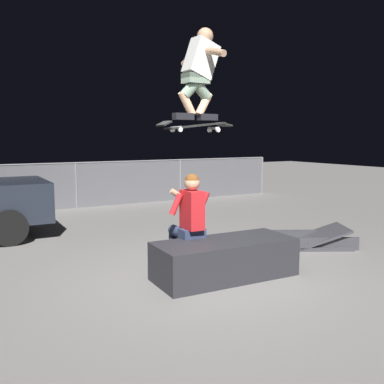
{
  "coord_description": "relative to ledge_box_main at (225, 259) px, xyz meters",
  "views": [
    {
      "loc": [
        -2.83,
        -4.43,
        1.78
      ],
      "look_at": [
        -0.11,
        0.28,
        1.09
      ],
      "focal_mm": 39.94,
      "sensor_mm": 36.0,
      "label": 1
    }
  ],
  "objects": [
    {
      "name": "ground_plane",
      "position": [
        -0.18,
        0.06,
        -0.24
      ],
      "size": [
        40.0,
        40.0,
        0.0
      ],
      "primitive_type": "plane",
      "color": "slate"
    },
    {
      "name": "ledge_box_main",
      "position": [
        0.0,
        0.0,
        0.0
      ],
      "size": [
        1.84,
        0.82,
        0.49
      ],
      "primitive_type": "cube",
      "rotation": [
        0.0,
        0.0,
        -0.04
      ],
      "color": "#28282D",
      "rests_on": "ground"
    },
    {
      "name": "person_sitting_on_ledge",
      "position": [
        -0.29,
        0.44,
        0.49
      ],
      "size": [
        0.59,
        0.76,
        1.32
      ],
      "color": "#2D3856",
      "rests_on": "ground"
    },
    {
      "name": "skateboard",
      "position": [
        -0.29,
        0.24,
        1.68
      ],
      "size": [
        1.03,
        0.26,
        0.13
      ],
      "color": "black"
    },
    {
      "name": "skater_airborne",
      "position": [
        -0.24,
        0.24,
        2.37
      ],
      "size": [
        0.62,
        0.89,
        1.12
      ],
      "color": "black"
    },
    {
      "name": "kicker_ramp",
      "position": [
        2.11,
        0.61,
        -0.17
      ],
      "size": [
        1.43,
        1.23,
        0.44
      ],
      "color": "#38383D",
      "rests_on": "ground"
    },
    {
      "name": "fence_back",
      "position": [
        -0.18,
        6.37,
        0.39
      ],
      "size": [
        12.05,
        0.05,
        1.17
      ],
      "color": "slate",
      "rests_on": "ground"
    }
  ]
}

